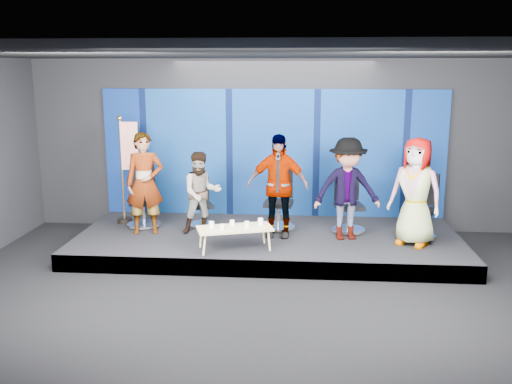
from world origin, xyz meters
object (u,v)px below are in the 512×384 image
(panelist_a, at_px, (145,183))
(flag_stand, at_px, (127,167))
(panelist_e, at_px, (416,192))
(chair_c, at_px, (279,209))
(panelist_b, at_px, (202,193))
(panelist_c, at_px, (278,186))
(chair_b, at_px, (201,210))
(coffee_table, at_px, (235,229))
(mug_c, at_px, (232,223))
(mug_d, at_px, (247,224))
(chair_d, at_px, (348,212))
(chair_e, at_px, (420,216))
(chair_a, at_px, (143,207))
(panelist_d, at_px, (347,189))
(mug_b, at_px, (222,227))
(mug_a, at_px, (212,225))
(mug_e, at_px, (261,221))

(panelist_a, height_order, flag_stand, flag_stand)
(panelist_a, height_order, panelist_e, panelist_a)
(chair_c, xyz_separation_m, flag_stand, (-2.96, 0.12, 0.74))
(panelist_b, distance_m, panelist_c, 1.42)
(chair_b, relative_size, panelist_b, 0.62)
(coffee_table, bearing_deg, panelist_a, 154.06)
(mug_c, height_order, mug_d, mug_d)
(chair_d, bearing_deg, chair_e, -21.37)
(chair_e, bearing_deg, panelist_b, -147.36)
(chair_a, height_order, chair_c, chair_a)
(chair_b, bearing_deg, panelist_d, -34.04)
(chair_c, height_order, panelist_c, panelist_c)
(chair_d, bearing_deg, panelist_b, 178.11)
(panelist_c, distance_m, chair_e, 2.64)
(chair_a, height_order, flag_stand, flag_stand)
(chair_b, relative_size, chair_c, 0.81)
(mug_b, height_order, flag_stand, flag_stand)
(mug_a, bearing_deg, coffee_table, 5.90)
(chair_e, relative_size, coffee_table, 0.86)
(chair_a, distance_m, panelist_c, 2.72)
(mug_b, relative_size, flag_stand, 0.04)
(chair_a, bearing_deg, mug_e, -39.79)
(mug_c, bearing_deg, mug_b, -120.13)
(flag_stand, bearing_deg, mug_d, -32.82)
(panelist_d, bearing_deg, mug_c, -169.92)
(panelist_e, height_order, mug_c, panelist_e)
(chair_e, height_order, mug_e, chair_e)
(panelist_a, distance_m, mug_c, 1.93)
(chair_a, relative_size, panelist_c, 0.62)
(coffee_table, bearing_deg, flag_stand, 146.69)
(mug_a, distance_m, mug_b, 0.22)
(coffee_table, bearing_deg, mug_a, -174.10)
(mug_c, bearing_deg, panelist_b, 128.35)
(panelist_d, height_order, coffee_table, panelist_d)
(panelist_c, distance_m, mug_d, 1.09)
(chair_b, bearing_deg, mug_b, -88.70)
(panelist_c, bearing_deg, flag_stand, 172.96)
(coffee_table, distance_m, mug_e, 0.48)
(mug_b, bearing_deg, mug_c, 59.87)
(chair_c, relative_size, panelist_d, 0.63)
(chair_b, xyz_separation_m, coffee_table, (0.83, -1.44, 0.04))
(chair_c, relative_size, chair_d, 1.03)
(panelist_c, xyz_separation_m, flag_stand, (-2.96, 0.63, 0.18))
(chair_c, height_order, mug_d, chair_c)
(chair_a, bearing_deg, coffee_table, -48.91)
(panelist_e, xyz_separation_m, mug_b, (-3.26, -0.67, -0.51))
(chair_b, distance_m, mug_b, 1.70)
(chair_c, distance_m, panelist_d, 1.47)
(mug_b, xyz_separation_m, mug_d, (0.40, 0.16, 0.01))
(mug_d, bearing_deg, coffee_table, -174.76)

